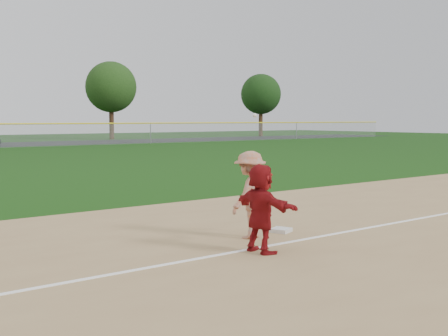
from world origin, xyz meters
TOP-DOWN VIEW (x-y plane):
  - ground at (0.00, 0.00)m, footprint 160.00×160.00m
  - foul_line at (0.00, -0.80)m, footprint 60.00×0.10m
  - first_base at (0.40, 0.03)m, footprint 0.48×0.48m
  - base_runner at (-1.12, -1.08)m, footprint 0.50×1.49m
  - first_base_play at (-0.49, -0.02)m, footprint 1.29×1.00m
  - tree_3 at (22.00, 52.80)m, footprint 6.00×6.00m
  - tree_4 at (44.00, 51.20)m, footprint 5.60×5.60m

SIDE VIEW (x-z plane):
  - ground at x=0.00m, z-range 0.00..0.00m
  - foul_line at x=0.00m, z-range 0.02..0.03m
  - first_base at x=0.40m, z-range 0.02..0.10m
  - base_runner at x=-1.12m, z-range 0.02..1.62m
  - first_base_play at x=-0.49m, z-range -0.35..2.15m
  - tree_4 at x=44.00m, z-range 1.51..10.18m
  - tree_3 at x=22.00m, z-range 1.57..10.76m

